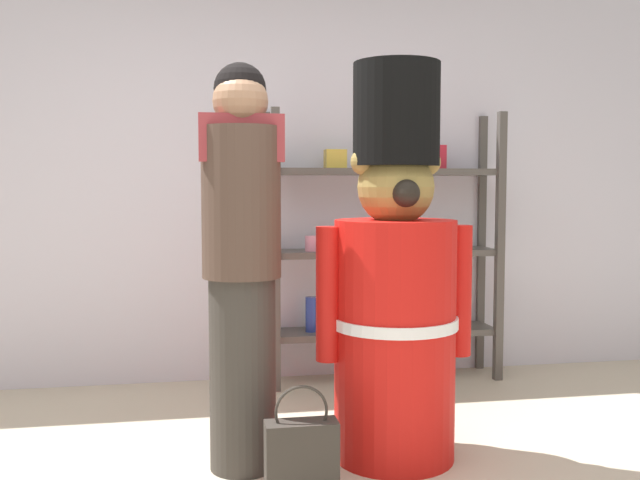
% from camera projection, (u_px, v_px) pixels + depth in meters
% --- Properties ---
extents(back_wall, '(6.40, 0.12, 2.60)m').
position_uv_depth(back_wall, '(269.00, 176.00, 4.54)').
color(back_wall, silver).
rests_on(back_wall, ground_plane).
extents(merchandise_shelf, '(1.48, 0.35, 1.70)m').
position_uv_depth(merchandise_shelf, '(385.00, 249.00, 4.48)').
color(merchandise_shelf, '#4C4742').
rests_on(merchandise_shelf, ground_plane).
extents(teddy_bear_guard, '(0.72, 0.57, 1.78)m').
position_uv_depth(teddy_bear_guard, '(395.00, 291.00, 3.17)').
color(teddy_bear_guard, red).
rests_on(teddy_bear_guard, ground_plane).
extents(person_shopper, '(0.36, 0.34, 1.76)m').
position_uv_depth(person_shopper, '(242.00, 257.00, 3.04)').
color(person_shopper, '#38332D').
rests_on(person_shopper, ground_plane).
extents(shopping_bag, '(0.29, 0.12, 0.44)m').
position_uv_depth(shopping_bag, '(302.00, 455.00, 2.83)').
color(shopping_bag, '#332D28').
rests_on(shopping_bag, ground_plane).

